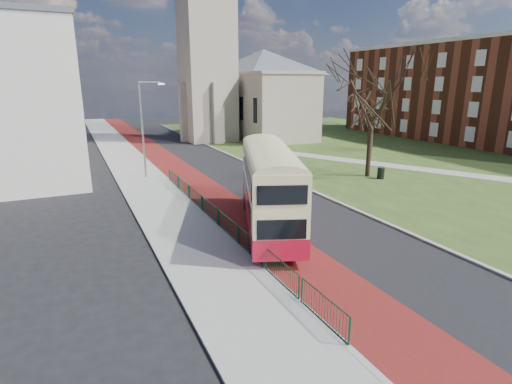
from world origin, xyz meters
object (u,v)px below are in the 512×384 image
winter_tree_near (374,89)px  litter_bin (381,173)px  bus (269,185)px  streetlamp (144,125)px  winter_tree_far (374,107)px

winter_tree_near → litter_bin: (0.37, -1.25, -6.93)m
bus → litter_bin: 15.68m
streetlamp → bus: 16.11m
bus → winter_tree_far: winter_tree_far is taller
streetlamp → winter_tree_near: (17.62, -7.61, 2.90)m
winter_tree_near → litter_bin: 7.05m
bus → winter_tree_near: (13.69, 7.89, 4.92)m
streetlamp → litter_bin: (17.99, -8.86, -4.03)m
winter_tree_far → streetlamp: bearing=-173.3°
winter_tree_far → bus: bearing=-141.2°
streetlamp → bus: size_ratio=0.73×
streetlamp → bus: bearing=-75.8°
streetlamp → winter_tree_far: streetlamp is taller
winter_tree_near → bus: bearing=-150.0°
streetlamp → bus: streetlamp is taller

